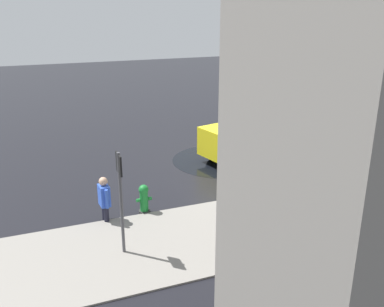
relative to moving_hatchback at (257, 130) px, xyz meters
The scene contains 8 objects.
ground_plane 1.55m from the moving_hatchback, 15.38° to the left, with size 60.00×60.00×0.00m, color black.
kerb_strip 4.75m from the moving_hatchback, 76.01° to the left, with size 24.00×3.20×0.04m, color gray.
moving_hatchback is the anchor object (origin of this frame).
fire_hydrant 5.73m from the moving_hatchback, 29.27° to the left, with size 0.42×0.31×0.80m.
pedestrian 6.69m from the moving_hatchback, 25.61° to the left, with size 0.27×0.57×1.22m.
metal_railing 5.47m from the moving_hatchback, 89.76° to the left, with size 6.40×0.04×1.05m.
sign_post 7.49m from the moving_hatchback, 37.52° to the left, with size 0.07×0.44×2.40m.
puddle_patch 1.68m from the moving_hatchback, ahead, with size 3.49×3.49×0.01m, color black.
Camera 1 is at (6.41, 12.58, 5.30)m, focal length 40.00 mm.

